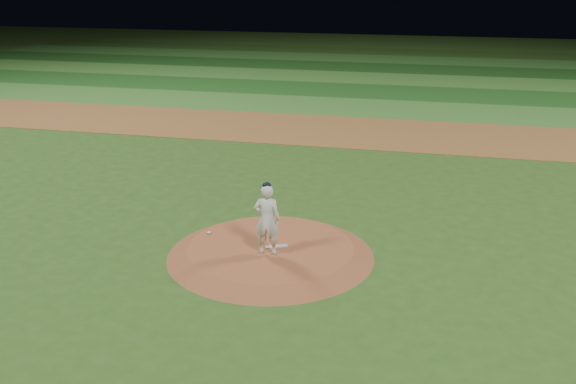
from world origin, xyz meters
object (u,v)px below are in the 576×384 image
at_px(rosin_bag, 209,233).
at_px(pitcher_on_mound, 267,219).
at_px(pitchers_mound, 271,251).
at_px(pitching_rubber, 277,247).

height_order(rosin_bag, pitcher_on_mound, pitcher_on_mound).
distance_m(pitchers_mound, rosin_bag, 1.95).
xyz_separation_m(pitchers_mound, rosin_bag, (-1.89, 0.44, 0.16)).
bearing_deg(pitchers_mound, pitching_rubber, -0.53).
xyz_separation_m(pitching_rubber, pitcher_on_mound, (-0.14, -0.42, 0.93)).
bearing_deg(pitching_rubber, pitcher_on_mound, -131.58).
relative_size(pitching_rubber, pitcher_on_mound, 0.31).
relative_size(rosin_bag, pitcher_on_mound, 0.06).
xyz_separation_m(pitchers_mound, pitching_rubber, (0.16, -0.00, 0.14)).
bearing_deg(pitchers_mound, rosin_bag, 166.93).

